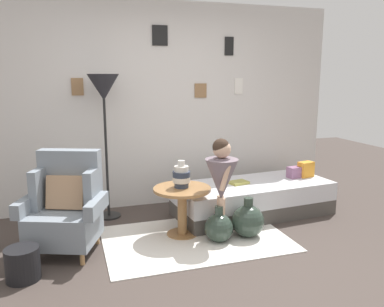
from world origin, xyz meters
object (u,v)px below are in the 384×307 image
object	(u,v)px
side_table	(182,201)
demijohn_far	(248,221)
book_on_daybed	(239,182)
demijohn_near	(219,228)
magazine_basket	(23,264)
person_child	(221,176)
daybed	(253,198)
armchair	(66,207)
floor_lamp	(104,95)
vase_striped	(181,176)

from	to	relation	value
side_table	demijohn_far	size ratio (longest dim) A/B	1.41
side_table	book_on_daybed	distance (m)	0.90
book_on_daybed	demijohn_near	distance (m)	0.87
side_table	magazine_basket	xyz separation A→B (m)	(-1.53, -0.49, -0.24)
side_table	person_child	bearing A→B (deg)	-30.41
side_table	person_child	xyz separation A→B (m)	(0.36, -0.21, 0.29)
magazine_basket	daybed	bearing A→B (deg)	18.56
armchair	floor_lamp	xyz separation A→B (m)	(0.47, 0.81, 1.03)
magazine_basket	person_child	bearing A→B (deg)	8.49
daybed	book_on_daybed	size ratio (longest dim) A/B	8.91
side_table	demijohn_far	world-z (taller)	side_table
floor_lamp	demijohn_far	distance (m)	2.14
armchair	demijohn_near	world-z (taller)	armchair
person_child	magazine_basket	world-z (taller)	person_child
daybed	person_child	size ratio (longest dim) A/B	1.84
armchair	daybed	world-z (taller)	armchair
daybed	book_on_daybed	xyz separation A→B (m)	(-0.19, 0.01, 0.22)
vase_striped	demijohn_near	size ratio (longest dim) A/B	0.76
vase_striped	person_child	world-z (taller)	person_child
armchair	daybed	distance (m)	2.22
vase_striped	demijohn_far	bearing A→B (deg)	-22.58
armchair	side_table	bearing A→B (deg)	0.48
floor_lamp	book_on_daybed	bearing A→B (deg)	-15.97
book_on_daybed	magazine_basket	distance (m)	2.52
side_table	demijohn_far	bearing A→B (deg)	-21.32
vase_striped	magazine_basket	xyz separation A→B (m)	(-1.53, -0.51, -0.51)
side_table	floor_lamp	world-z (taller)	floor_lamp
armchair	demijohn_near	xyz separation A→B (m)	(1.47, -0.27, -0.29)
person_child	demijohn_near	world-z (taller)	person_child
book_on_daybed	daybed	bearing A→B (deg)	-2.68
book_on_daybed	side_table	bearing A→B (deg)	-155.67
daybed	floor_lamp	world-z (taller)	floor_lamp
side_table	person_child	world-z (taller)	person_child
side_table	magazine_basket	world-z (taller)	side_table
armchair	daybed	size ratio (longest dim) A/B	0.49
floor_lamp	daybed	bearing A→B (deg)	-14.55
daybed	vase_striped	bearing A→B (deg)	-161.24
daybed	person_child	world-z (taller)	person_child
magazine_basket	floor_lamp	bearing A→B (deg)	57.11
person_child	armchair	bearing A→B (deg)	172.53
demijohn_far	magazine_basket	size ratio (longest dim) A/B	1.53
vase_striped	book_on_daybed	bearing A→B (deg)	23.24
daybed	floor_lamp	xyz separation A→B (m)	(-1.70, 0.44, 1.27)
daybed	magazine_basket	distance (m)	2.68
vase_striped	magazine_basket	world-z (taller)	vase_striped
daybed	person_child	xyz separation A→B (m)	(-0.65, -0.57, 0.47)
side_table	armchair	bearing A→B (deg)	-179.52
side_table	floor_lamp	bearing A→B (deg)	130.81
floor_lamp	demijohn_far	xyz separation A→B (m)	(1.34, -1.06, -1.29)
armchair	person_child	size ratio (longest dim) A/B	0.91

